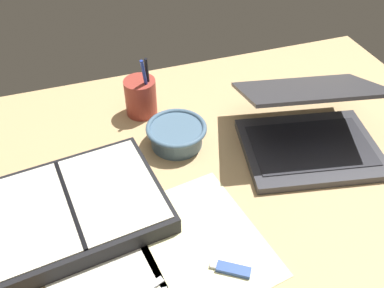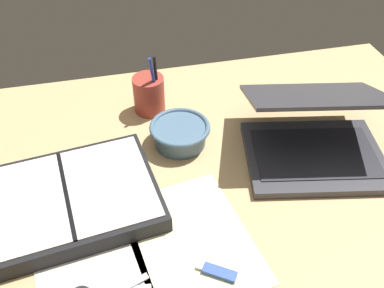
# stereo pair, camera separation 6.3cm
# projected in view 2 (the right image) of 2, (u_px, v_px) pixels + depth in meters

# --- Properties ---
(desk_top) EXTENTS (1.40, 1.00, 0.02)m
(desk_top) POSITION_uv_depth(u_px,v_px,m) (191.00, 200.00, 0.88)
(desk_top) COLOR tan
(desk_top) RESTS_ON ground
(laptop) EXTENTS (0.35, 0.35, 0.17)m
(laptop) POSITION_uv_depth(u_px,v_px,m) (315.00, 135.00, 0.95)
(laptop) COLOR #38383D
(laptop) RESTS_ON desk_top
(bowl) EXTENTS (0.14, 0.14, 0.05)m
(bowl) POSITION_uv_depth(u_px,v_px,m) (180.00, 133.00, 0.98)
(bowl) COLOR slate
(bowl) RESTS_ON desk_top
(pen_cup) EXTENTS (0.08, 0.08, 0.16)m
(pen_cup) POSITION_uv_depth(u_px,v_px,m) (149.00, 94.00, 1.07)
(pen_cup) COLOR #9E382D
(pen_cup) RESTS_ON desk_top
(planner) EXTENTS (0.38, 0.30, 0.04)m
(planner) POSITION_uv_depth(u_px,v_px,m) (68.00, 200.00, 0.84)
(planner) COLOR black
(planner) RESTS_ON desk_top
(paper_sheet_front) EXTENTS (0.26, 0.31, 0.00)m
(paper_sheet_front) POSITION_uv_depth(u_px,v_px,m) (191.00, 240.00, 0.80)
(paper_sheet_front) COLOR #F4EFB2
(paper_sheet_front) RESTS_ON desk_top
(paper_sheet_beside_planner) EXTENTS (0.22, 0.30, 0.00)m
(paper_sheet_beside_planner) POSITION_uv_depth(u_px,v_px,m) (91.00, 272.00, 0.75)
(paper_sheet_beside_planner) COLOR silver
(paper_sheet_beside_planner) RESTS_ON desk_top
(usb_drive) EXTENTS (0.07, 0.05, 0.01)m
(usb_drive) POSITION_uv_depth(u_px,v_px,m) (218.00, 272.00, 0.74)
(usb_drive) COLOR #33519E
(usb_drive) RESTS_ON desk_top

